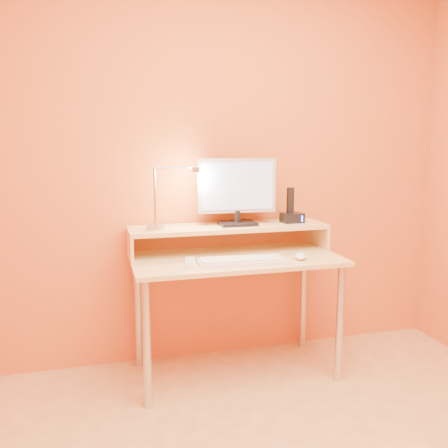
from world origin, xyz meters
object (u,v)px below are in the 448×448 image
object	(u,v)px
phone_dock	(292,218)
remote_control	(190,262)
lamp_base	(156,227)
keyboard	(242,262)
mouse	(301,256)
monitor_panel	(237,186)

from	to	relation	value
phone_dock	remote_control	size ratio (longest dim) A/B	0.66
lamp_base	keyboard	size ratio (longest dim) A/B	0.21
lamp_base	phone_dock	size ratio (longest dim) A/B	0.77
keyboard	remote_control	world-z (taller)	keyboard
lamp_base	remote_control	xyz separation A→B (m)	(0.16, -0.21, -0.16)
phone_dock	mouse	bearing A→B (deg)	-107.16
lamp_base	phone_dock	xyz separation A→B (m)	(0.86, 0.03, 0.02)
keyboard	remote_control	size ratio (longest dim) A/B	2.43
monitor_panel	lamp_base	xyz separation A→B (m)	(-0.50, -0.04, -0.23)
lamp_base	phone_dock	bearing A→B (deg)	2.00
mouse	phone_dock	bearing A→B (deg)	100.20
lamp_base	phone_dock	distance (m)	0.86
monitor_panel	phone_dock	world-z (taller)	monitor_panel
mouse	monitor_panel	bearing A→B (deg)	156.12
phone_dock	remote_control	world-z (taller)	phone_dock
lamp_base	remote_control	size ratio (longest dim) A/B	0.51
monitor_panel	lamp_base	bearing A→B (deg)	-172.51
monitor_panel	keyboard	xyz separation A→B (m)	(-0.07, -0.32, -0.39)
lamp_base	remote_control	world-z (taller)	lamp_base
lamp_base	keyboard	bearing A→B (deg)	-33.32
lamp_base	mouse	bearing A→B (deg)	-19.21
monitor_panel	keyboard	size ratio (longest dim) A/B	1.00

